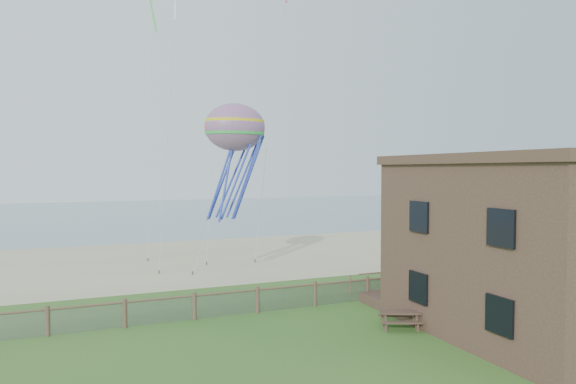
# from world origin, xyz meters

# --- Properties ---
(ground) EXTENTS (160.00, 160.00, 0.00)m
(ground) POSITION_xyz_m (0.00, 0.00, 0.00)
(ground) COLOR #2D5E20
(ground) RESTS_ON ground
(sand_beach) EXTENTS (72.00, 20.00, 0.02)m
(sand_beach) POSITION_xyz_m (0.00, 22.00, 0.00)
(sand_beach) COLOR tan
(sand_beach) RESTS_ON ground
(ocean) EXTENTS (160.00, 68.00, 0.02)m
(ocean) POSITION_xyz_m (0.00, 66.00, 0.00)
(ocean) COLOR slate
(ocean) RESTS_ON ground
(chainlink_fence) EXTENTS (36.20, 0.20, 1.25)m
(chainlink_fence) POSITION_xyz_m (0.00, 6.00, 0.55)
(chainlink_fence) COLOR brown
(chainlink_fence) RESTS_ON ground
(motel_deck) EXTENTS (15.00, 2.00, 0.50)m
(motel_deck) POSITION_xyz_m (13.00, 5.00, 0.25)
(motel_deck) COLOR brown
(motel_deck) RESTS_ON ground
(picnic_table) EXTENTS (2.05, 1.85, 0.71)m
(picnic_table) POSITION_xyz_m (4.81, 1.39, 0.35)
(picnic_table) COLOR brown
(picnic_table) RESTS_ON ground
(octopus_kite) EXTENTS (3.73, 2.70, 7.47)m
(octopus_kite) POSITION_xyz_m (0.99, 12.96, 7.39)
(octopus_kite) COLOR #FC3E27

